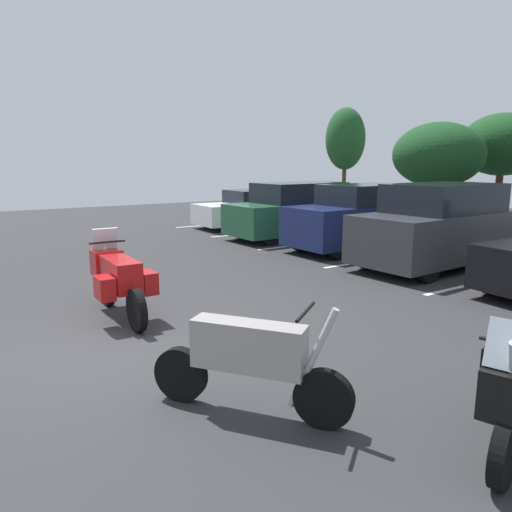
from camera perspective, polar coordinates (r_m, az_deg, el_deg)
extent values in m
cube|color=#2D2D30|center=(7.29, -16.26, -10.48)|extent=(44.00, 44.00, 0.10)
cylinder|color=black|center=(9.16, -17.20, -3.55)|extent=(0.68, 0.13, 0.68)
cylinder|color=black|center=(7.65, -13.91, -6.24)|extent=(0.68, 0.13, 0.68)
cube|color=#A51414|center=(8.29, -15.86, -1.93)|extent=(1.23, 0.43, 0.50)
cylinder|color=#B2B2B7|center=(8.95, -17.15, -1.10)|extent=(0.52, 0.08, 1.15)
cylinder|color=black|center=(8.79, -17.17, 1.58)|extent=(0.05, 0.62, 0.04)
cube|color=#A51414|center=(8.96, -17.20, -0.73)|extent=(0.45, 0.50, 0.45)
cube|color=#B2C1CC|center=(8.93, -17.44, 1.96)|extent=(0.17, 0.44, 0.39)
cube|color=#A51414|center=(7.89, -17.43, -3.63)|extent=(0.44, 0.25, 0.36)
cube|color=#A51414|center=(8.08, -12.72, -3.04)|extent=(0.44, 0.25, 0.36)
cylinder|color=black|center=(4.95, 8.01, -16.36)|extent=(0.56, 0.45, 0.60)
cylinder|color=black|center=(5.46, -8.86, -13.63)|extent=(0.56, 0.45, 0.60)
cube|color=gray|center=(4.98, -0.92, -10.61)|extent=(1.13, 0.94, 0.50)
cylinder|color=#B2B2B7|center=(4.80, 6.71, -11.98)|extent=(0.44, 0.35, 1.08)
cylinder|color=black|center=(4.66, 5.88, -6.55)|extent=(0.40, 0.52, 0.04)
cylinder|color=black|center=(4.59, 27.28, -19.76)|extent=(0.30, 0.63, 0.62)
cube|color=black|center=(5.48, 26.75, -11.16)|extent=(0.36, 0.49, 0.36)
cube|color=silver|center=(20.62, -2.90, 3.90)|extent=(0.12, 5.14, 0.01)
cube|color=silver|center=(18.15, 1.85, 2.93)|extent=(0.12, 5.14, 0.01)
cube|color=silver|center=(15.85, 8.02, 1.64)|extent=(0.12, 5.14, 0.01)
cube|color=silver|center=(13.81, 16.12, -0.09)|extent=(0.12, 5.14, 0.01)
cube|color=silver|center=(12.15, 26.73, -2.34)|extent=(0.12, 5.14, 0.01)
cube|color=white|center=(19.29, -0.84, 5.15)|extent=(1.99, 4.29, 0.77)
cube|color=black|center=(19.39, -0.08, 7.07)|extent=(1.78, 2.14, 0.51)
cylinder|color=black|center=(17.92, -3.47, 3.79)|extent=(0.24, 0.62, 0.61)
cylinder|color=black|center=(19.34, -5.75, 4.29)|extent=(0.24, 0.62, 0.61)
cylinder|color=black|center=(19.44, 4.05, 4.36)|extent=(0.24, 0.62, 0.61)
cylinder|color=black|center=(20.76, 1.43, 4.81)|extent=(0.24, 0.62, 0.61)
cube|color=#235638|center=(16.57, 4.29, 4.60)|extent=(2.05, 4.60, 1.00)
cube|color=black|center=(16.70, 5.18, 7.50)|extent=(1.85, 3.08, 0.66)
cylinder|color=black|center=(15.04, 1.71, 2.48)|extent=(0.24, 0.66, 0.65)
cylinder|color=black|center=(16.37, -1.75, 3.18)|extent=(0.24, 0.66, 0.65)
cylinder|color=black|center=(17.05, 10.05, 3.34)|extent=(0.24, 0.66, 0.65)
cylinder|color=black|center=(18.24, 6.39, 3.93)|extent=(0.24, 0.66, 0.65)
cube|color=navy|center=(14.57, 11.78, 3.78)|extent=(1.97, 4.41, 1.10)
cube|color=black|center=(14.76, 12.92, 7.12)|extent=(1.77, 2.67, 0.59)
cylinder|color=black|center=(13.03, 9.75, 1.13)|extent=(0.24, 0.72, 0.72)
cylinder|color=black|center=(14.18, 5.26, 2.05)|extent=(0.24, 0.72, 0.72)
cylinder|color=black|center=(15.24, 17.72, 2.19)|extent=(0.24, 0.72, 0.72)
cylinder|color=black|center=(16.24, 13.30, 2.94)|extent=(0.24, 0.72, 0.72)
cube|color=#38383D|center=(12.76, 20.79, 2.33)|extent=(2.18, 4.86, 1.13)
cube|color=black|center=(12.76, 21.36, 6.41)|extent=(1.93, 2.93, 0.69)
cylinder|color=black|center=(11.05, 19.64, -1.21)|extent=(0.25, 0.70, 0.69)
cylinder|color=black|center=(12.05, 13.05, 0.14)|extent=(0.25, 0.70, 0.69)
cylinder|color=black|center=(13.82, 27.28, 0.56)|extent=(0.25, 0.70, 0.69)
cylinder|color=black|center=(14.63, 21.41, 1.55)|extent=(0.25, 0.70, 0.69)
cylinder|color=black|center=(10.53, 26.26, -2.37)|extent=(0.26, 0.68, 0.66)
cylinder|color=#4C3823|center=(26.17, 26.65, 6.37)|extent=(0.33, 0.33, 1.91)
ellipsoid|color=#19421E|center=(26.13, 27.12, 11.64)|extent=(3.93, 3.93, 2.92)
cylinder|color=#4C3823|center=(31.67, 10.32, 8.12)|extent=(0.26, 0.26, 2.07)
ellipsoid|color=#1E4C23|center=(31.66, 10.51, 13.46)|extent=(2.48, 2.48, 3.82)
cylinder|color=#4C3823|center=(22.32, 20.36, 5.72)|extent=(0.33, 0.33, 1.51)
ellipsoid|color=#19421E|center=(22.25, 20.73, 11.12)|extent=(3.78, 3.78, 2.71)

